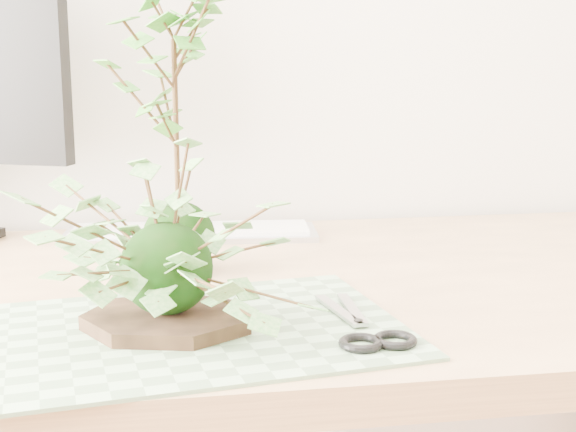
# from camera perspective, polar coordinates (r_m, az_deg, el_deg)

# --- Properties ---
(desk) EXTENTS (1.60, 0.70, 0.74)m
(desk) POSITION_cam_1_polar(r_m,az_deg,el_deg) (1.06, -3.51, -9.17)
(desk) COLOR tan
(desk) RESTS_ON ground_plane
(cutting_mat) EXTENTS (0.49, 0.36, 0.00)m
(cutting_mat) POSITION_cam_1_polar(r_m,az_deg,el_deg) (0.84, -7.58, -8.19)
(cutting_mat) COLOR #577653
(cutting_mat) RESTS_ON desk
(stone_dish) EXTENTS (0.22, 0.22, 0.01)m
(stone_dish) POSITION_cam_1_polar(r_m,az_deg,el_deg) (0.85, -8.53, -7.32)
(stone_dish) COLOR black
(stone_dish) RESTS_ON cutting_mat
(ivy_kokedama) EXTENTS (0.34, 0.34, 0.19)m
(ivy_kokedama) POSITION_cam_1_polar(r_m,az_deg,el_deg) (0.82, -8.74, -0.66)
(ivy_kokedama) COLOR black
(ivy_kokedama) RESTS_ON stone_dish
(maple_kokedama) EXTENTS (0.24, 0.24, 0.40)m
(maple_kokedama) POSITION_cam_1_polar(r_m,az_deg,el_deg) (1.03, -8.10, 11.06)
(maple_kokedama) COLOR black
(maple_kokedama) RESTS_ON desk
(keyboard) EXTENTS (0.41, 0.15, 0.02)m
(keyboard) POSITION_cam_1_polar(r_m,az_deg,el_deg) (1.28, -6.92, -1.15)
(keyboard) COLOR #AFAFB8
(keyboard) RESTS_ON desk
(scissors) EXTENTS (0.08, 0.18, 0.01)m
(scissors) POSITION_cam_1_polar(r_m,az_deg,el_deg) (0.82, 5.71, -8.35)
(scissors) COLOR gray
(scissors) RESTS_ON cutting_mat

